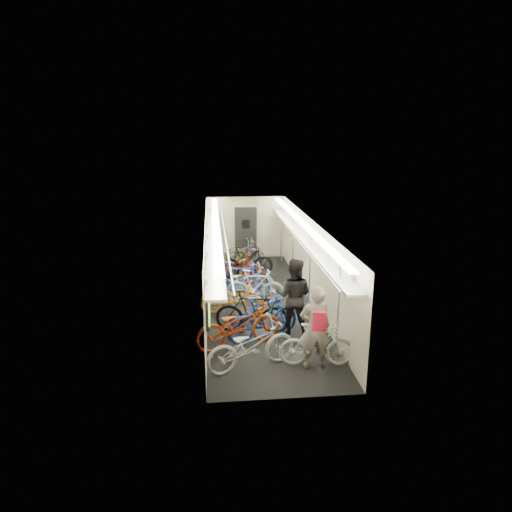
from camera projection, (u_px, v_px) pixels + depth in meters
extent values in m
plane|color=black|center=(259.00, 302.00, 13.28)|extent=(10.00, 10.00, 0.00)
plane|color=white|center=(259.00, 221.00, 12.65)|extent=(10.00, 10.00, 0.00)
plane|color=beige|center=(206.00, 264.00, 12.82)|extent=(0.00, 10.00, 10.00)
plane|color=beige|center=(311.00, 261.00, 13.11)|extent=(0.00, 10.00, 10.00)
plane|color=beige|center=(246.00, 227.00, 17.77)|extent=(3.00, 0.00, 3.00)
plane|color=beige|center=(289.00, 339.00, 8.16)|extent=(3.00, 0.00, 3.00)
cube|color=black|center=(207.00, 303.00, 9.74)|extent=(0.06, 1.10, 0.80)
cube|color=#A8DC60|center=(209.00, 303.00, 9.74)|extent=(0.02, 0.96, 0.66)
cube|color=black|center=(208.00, 273.00, 11.85)|extent=(0.06, 1.10, 0.80)
cube|color=#A8DC60|center=(209.00, 273.00, 11.86)|extent=(0.02, 0.96, 0.66)
cube|color=black|center=(208.00, 252.00, 13.97)|extent=(0.06, 1.10, 0.80)
cube|color=#A8DC60|center=(209.00, 252.00, 13.97)|extent=(0.02, 0.96, 0.66)
cube|color=black|center=(208.00, 236.00, 16.08)|extent=(0.06, 1.10, 0.80)
cube|color=#A8DC60|center=(209.00, 236.00, 16.08)|extent=(0.02, 0.96, 0.66)
cube|color=yellow|center=(208.00, 285.00, 10.78)|extent=(0.02, 0.22, 0.30)
cube|color=yellow|center=(208.00, 260.00, 12.90)|extent=(0.02, 0.22, 0.30)
cube|color=yellow|center=(208.00, 242.00, 15.01)|extent=(0.02, 0.22, 0.30)
cube|color=black|center=(246.00, 233.00, 17.76)|extent=(0.85, 0.08, 2.00)
cube|color=#999BA0|center=(213.00, 239.00, 12.65)|extent=(0.40, 9.70, 0.05)
cube|color=#999BA0|center=(304.00, 237.00, 12.90)|extent=(0.40, 9.70, 0.05)
cylinder|color=silver|center=(225.00, 235.00, 12.66)|extent=(0.04, 9.70, 0.04)
cylinder|color=silver|center=(293.00, 234.00, 12.84)|extent=(0.04, 9.70, 0.04)
cube|color=white|center=(216.00, 224.00, 12.55)|extent=(0.18, 9.60, 0.04)
cube|color=white|center=(302.00, 222.00, 12.78)|extent=(0.18, 9.60, 0.04)
cylinder|color=silver|center=(339.00, 311.00, 9.44)|extent=(0.05, 0.05, 2.38)
cylinder|color=silver|center=(310.00, 272.00, 12.12)|extent=(0.05, 0.05, 2.38)
cylinder|color=silver|center=(293.00, 249.00, 14.53)|extent=(0.05, 0.05, 2.38)
cylinder|color=silver|center=(281.00, 232.00, 16.93)|extent=(0.05, 0.05, 2.38)
imported|color=#B5B4B9|center=(251.00, 346.00, 9.43)|extent=(2.09, 1.32, 1.04)
imported|color=navy|center=(263.00, 318.00, 10.75)|extent=(1.93, 1.21, 1.13)
imported|color=#9D3211|center=(238.00, 325.00, 10.38)|extent=(2.19, 1.39, 1.09)
imported|color=black|center=(252.00, 312.00, 11.13)|extent=(1.89, 0.90, 1.10)
imported|color=orange|center=(232.00, 299.00, 12.24)|extent=(1.89, 1.05, 0.94)
imported|color=silver|center=(255.00, 287.00, 13.06)|extent=(1.74, 0.72, 1.02)
imported|color=#B5B6BA|center=(244.00, 282.00, 13.57)|extent=(1.94, 0.93, 0.98)
imported|color=#1D40AF|center=(239.00, 280.00, 13.41)|extent=(1.95, 0.64, 1.16)
imported|color=maroon|center=(231.00, 268.00, 14.75)|extent=(2.14, 1.00, 1.08)
imported|color=black|center=(246.00, 262.00, 15.42)|extent=(1.89, 0.70, 1.11)
imported|color=#BB9311|center=(229.00, 265.00, 15.36)|extent=(1.89, 1.23, 0.94)
imported|color=silver|center=(317.00, 345.00, 9.55)|extent=(1.64, 0.63, 0.96)
imported|color=slate|center=(237.00, 254.00, 16.69)|extent=(1.98, 1.17, 0.98)
imported|color=#59585D|center=(238.00, 254.00, 16.41)|extent=(2.07, 0.80, 1.07)
imported|color=gray|center=(315.00, 328.00, 9.39)|extent=(0.67, 0.45, 1.79)
imported|color=black|center=(293.00, 296.00, 11.06)|extent=(1.10, 0.98, 1.88)
cube|color=#B0112B|center=(319.00, 321.00, 8.77)|extent=(0.28, 0.19, 0.38)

